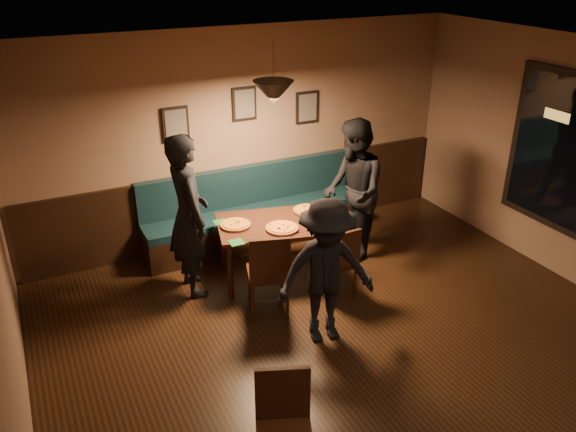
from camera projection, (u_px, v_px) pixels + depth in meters
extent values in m
plane|color=black|center=(395.00, 390.00, 5.22)|extent=(7.00, 7.00, 0.00)
plane|color=silver|center=(427.00, 81.00, 4.02)|extent=(7.00, 7.00, 0.00)
plane|color=#8C704F|center=(244.00, 137.00, 7.46)|extent=(6.00, 0.00, 6.00)
plane|color=#8C704F|center=(1.00, 364.00, 3.43)|extent=(0.00, 7.00, 7.00)
cube|color=black|center=(247.00, 201.00, 7.82)|extent=(5.88, 0.06, 1.00)
cube|color=black|center=(176.00, 124.00, 6.95)|extent=(0.32, 0.04, 0.42)
cube|color=black|center=(244.00, 104.00, 7.24)|extent=(0.32, 0.04, 0.42)
cube|color=black|center=(307.00, 107.00, 7.66)|extent=(0.32, 0.04, 0.42)
cone|color=black|center=(273.00, 93.00, 6.07)|extent=(0.44, 0.44, 0.25)
cube|color=black|center=(275.00, 249.00, 6.88)|extent=(1.50, 1.16, 0.71)
imported|color=black|center=(189.00, 216.00, 6.35)|extent=(0.46, 0.70, 1.90)
imported|color=black|center=(353.00, 191.00, 7.09)|extent=(0.93, 1.05, 1.81)
imported|color=black|center=(326.00, 272.00, 5.61)|extent=(1.08, 0.73, 1.54)
cylinder|color=#C76625|center=(235.00, 225.00, 6.64)|extent=(0.39, 0.39, 0.04)
cylinder|color=#D16027|center=(282.00, 228.00, 6.56)|extent=(0.48, 0.48, 0.04)
cylinder|color=orange|center=(307.00, 210.00, 7.00)|extent=(0.45, 0.45, 0.04)
cylinder|color=black|center=(336.00, 218.00, 6.67)|extent=(0.09, 0.09, 0.15)
cylinder|color=#9D2205|center=(318.00, 209.00, 6.93)|extent=(0.03, 0.03, 0.13)
cube|color=#1B6525|center=(220.00, 222.00, 6.74)|extent=(0.15, 0.15, 0.01)
cube|color=#1B652B|center=(236.00, 242.00, 6.28)|extent=(0.16, 0.16, 0.01)
cube|color=silver|center=(289.00, 236.00, 6.43)|extent=(0.17, 0.06, 0.00)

